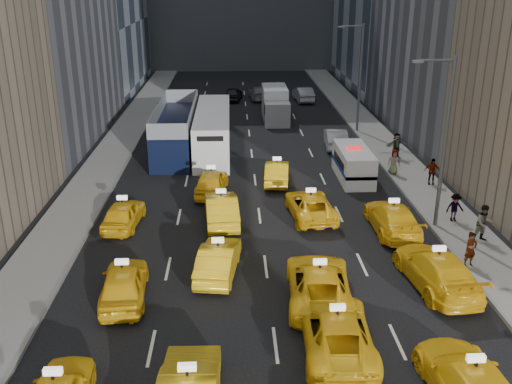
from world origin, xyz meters
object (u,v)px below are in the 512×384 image
Objects in this scene: nypd_van at (353,164)px; box_truck at (275,105)px; city_bus at (213,131)px; pedestrian_0 at (471,249)px; double_decker at (176,128)px.

box_truck is at bearing 101.78° from nypd_van.
nypd_van is 11.77m from city_bus.
nypd_van is at bearing 86.53° from pedestrian_0.
nypd_van reaches higher than pedestrian_0.
double_decker reaches higher than box_truck.
double_decker is 1.01× the size of city_bus.
box_truck is (5.49, 9.63, -0.09)m from city_bus.
double_decker is at bearing 147.85° from nypd_van.
box_truck is (8.30, 9.43, -0.28)m from double_decker.
double_decker reaches higher than pedestrian_0.
nypd_van is at bearing -34.94° from city_bus.
double_decker is 1.83× the size of box_truck.
nypd_van is 3.11× the size of pedestrian_0.
box_truck is at bearing 62.24° from city_bus.
double_decker is at bearing -138.01° from box_truck.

